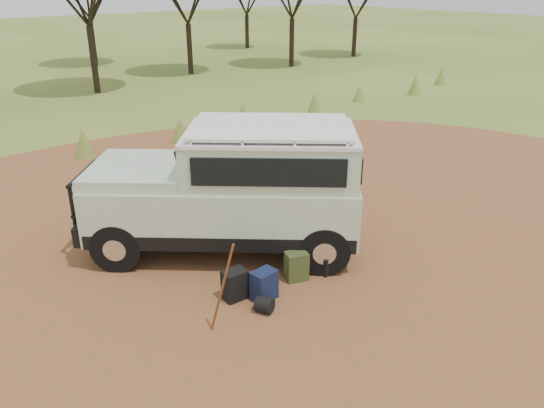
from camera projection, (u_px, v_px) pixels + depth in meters
ground at (270, 278)px, 9.47m from camera, size 140.00×140.00×0.00m
dirt_clearing at (270, 278)px, 9.47m from camera, size 23.00×23.00×0.01m
grass_fringe at (90, 144)px, 15.58m from camera, size 36.60×1.60×0.90m
safari_vehicle at (233, 191)px, 10.04m from camera, size 5.18×4.86×2.51m
walking_staff at (222, 289)px, 7.72m from camera, size 0.27×0.40×1.55m
backpack_black at (235, 285)px, 8.77m from camera, size 0.40×0.31×0.53m
backpack_navy at (264, 285)px, 8.76m from camera, size 0.43×0.33×0.53m
backpack_olive at (296, 266)px, 9.33m from camera, size 0.45×0.39×0.53m
duffel_navy at (311, 254)px, 9.86m from camera, size 0.41×0.32×0.43m
hard_case at (326, 261)px, 9.67m from camera, size 0.56×0.45×0.35m
stuff_sack at (265, 305)px, 8.47m from camera, size 0.36×0.36×0.27m
safari_hat at (326, 251)px, 9.58m from camera, size 0.40×0.40×0.12m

